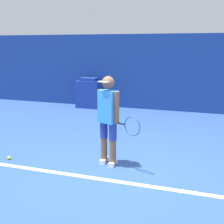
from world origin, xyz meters
TOP-DOWN VIEW (x-y plane):
  - ground_plane at (0.00, 0.00)m, footprint 24.00×24.00m
  - back_wall at (0.00, 5.62)m, footprint 24.00×0.10m
  - court_baseline at (0.00, -0.18)m, footprint 21.60×0.10m
  - tennis_player at (-0.26, 0.49)m, footprint 0.88×0.46m
  - tennis_ball at (-2.13, 0.09)m, footprint 0.07×0.07m
  - covered_chair at (-2.69, 5.23)m, footprint 0.81×0.57m

SIDE VIEW (x-z plane):
  - ground_plane at x=0.00m, z-range 0.00..0.00m
  - court_baseline at x=0.00m, z-range 0.00..0.01m
  - tennis_ball at x=-2.13m, z-range 0.00..0.07m
  - covered_chair at x=-2.69m, z-range -0.02..1.00m
  - tennis_player at x=-0.26m, z-range 0.09..1.69m
  - back_wall at x=0.00m, z-range 0.00..2.47m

